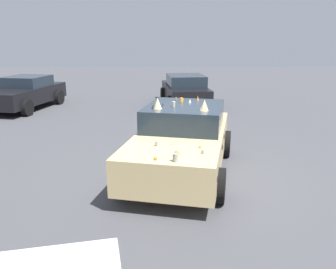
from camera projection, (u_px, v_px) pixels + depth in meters
The scene contains 4 objects.
ground_plane at pixel (181, 172), 7.87m from camera, with size 60.00×60.00×0.00m, color #47474C.
art_car_decorated at pixel (182, 140), 7.75m from camera, with size 4.63×2.83×1.72m.
parked_sedan_behind_left at pixel (185, 90), 15.56m from camera, with size 4.17×2.23×1.39m.
parked_sedan_row_back_center at pixel (25, 93), 14.81m from camera, with size 4.43×2.67×1.39m.
Camera 1 is at (-7.33, 0.50, 2.97)m, focal length 36.60 mm.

